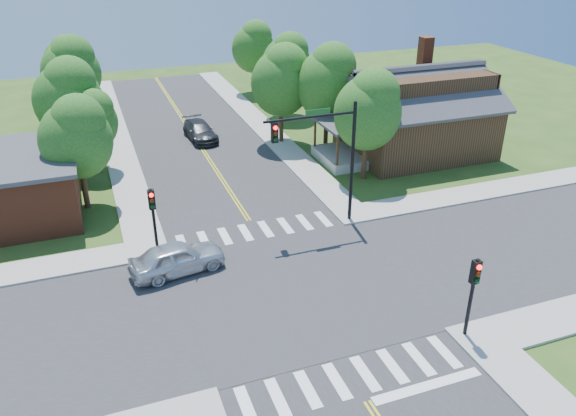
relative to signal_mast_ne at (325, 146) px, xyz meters
name	(u,v)px	position (x,y,z in m)	size (l,w,h in m)	color
ground	(294,290)	(-3.91, -5.59, -4.85)	(100.00, 100.00, 0.00)	#2E4D18
road_ns	(294,290)	(-3.91, -5.59, -4.83)	(10.00, 90.00, 0.04)	#2D2D30
road_ew	(294,290)	(-3.91, -5.59, -4.83)	(90.00, 10.00, 0.04)	#2D2D30
intersection_patch	(294,290)	(-3.91, -5.59, -4.85)	(10.20, 10.20, 0.06)	#2D2D30
sidewalk_ne	(409,143)	(11.90, 10.23, -4.78)	(40.00, 40.00, 0.14)	#9E9B93
crosswalk_north	(256,231)	(-3.91, 0.61, -4.80)	(8.85, 2.00, 0.01)	white
crosswalk_south	(351,377)	(-3.91, -11.79, -4.80)	(8.85, 2.00, 0.01)	white
centerline	(294,290)	(-3.91, -5.59, -4.80)	(0.30, 90.00, 0.01)	yellow
stop_bar	(427,387)	(-1.41, -13.19, -4.85)	(4.60, 0.45, 0.09)	white
signal_mast_ne	(325,146)	(0.00, 0.00, 0.00)	(5.30, 0.42, 7.20)	black
signal_pole_se	(474,284)	(1.69, -11.21, -2.19)	(0.34, 0.42, 3.80)	black
signal_pole_nw	(153,210)	(-9.51, -0.01, -2.19)	(0.34, 0.42, 3.80)	black
house_ne	(416,110)	(11.19, 8.65, -1.52)	(13.05, 8.80, 7.11)	black
tree_e_a	(369,108)	(5.37, 5.20, 0.15)	(4.49, 4.26, 7.63)	#382314
tree_e_b	(329,80)	(5.44, 11.86, 0.48)	(4.78, 4.54, 8.13)	#382314
tree_e_c	(287,61)	(5.36, 20.68, 0.07)	(4.42, 4.20, 7.52)	#382314
tree_e_d	(254,46)	(4.94, 29.35, -0.03)	(4.33, 4.12, 7.37)	#382314
tree_w_a	(77,135)	(-12.67, 7.09, -0.16)	(4.21, 4.00, 7.16)	#382314
tree_w_b	(69,96)	(-12.90, 14.24, 0.35)	(4.67, 4.44, 7.94)	#382314
tree_w_c	(72,69)	(-12.54, 22.67, 0.39)	(4.71, 4.47, 8.00)	#382314
tree_w_d	(66,59)	(-13.07, 31.51, -0.51)	(3.90, 3.70, 6.63)	#382314
tree_house	(282,79)	(2.48, 13.97, 0.33)	(4.65, 4.42, 7.91)	#382314
tree_bldg	(92,119)	(-11.65, 12.72, -0.94)	(3.51, 3.34, 5.97)	#382314
car_silver	(177,258)	(-8.80, -2.09, -4.05)	(4.96, 2.63, 1.61)	silver
car_dgrey	(200,131)	(-3.54, 16.93, -4.15)	(2.31, 4.98, 1.41)	#2A2C2F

